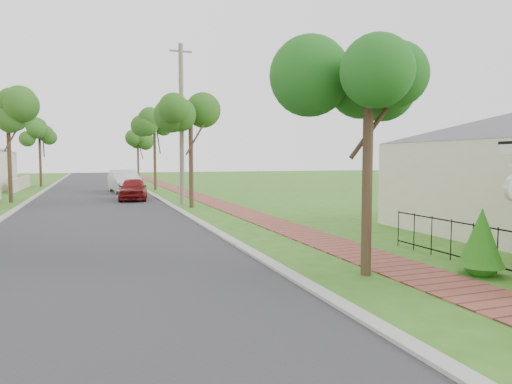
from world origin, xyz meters
TOP-DOWN VIEW (x-y plane):
  - ground at (0.00, 0.00)m, footprint 160.00×160.00m
  - road at (-3.00, 20.00)m, footprint 7.00×120.00m
  - kerb_right at (0.65, 20.00)m, footprint 0.30×120.00m
  - kerb_left at (-6.65, 20.00)m, footprint 0.30×120.00m
  - sidewalk at (3.25, 20.00)m, footprint 1.50×120.00m
  - street_trees at (-2.87, 26.84)m, footprint 10.70×37.65m
  - parked_car_red at (-0.91, 21.14)m, footprint 2.04×4.02m
  - parked_car_white at (-1.00, 27.72)m, footprint 2.23×5.12m
  - near_tree at (2.20, 1.50)m, footprint 2.10×2.10m
  - utility_pole at (1.35, 17.68)m, footprint 1.20×0.24m

SIDE VIEW (x-z plane):
  - ground at x=0.00m, z-range 0.00..0.00m
  - road at x=-3.00m, z-range -0.01..0.01m
  - kerb_right at x=0.65m, z-range -0.05..0.05m
  - kerb_left at x=-6.65m, z-range -0.05..0.05m
  - sidewalk at x=3.25m, z-range -0.01..0.01m
  - parked_car_red at x=-0.91m, z-range 0.00..1.31m
  - parked_car_white at x=-1.00m, z-range 0.00..1.64m
  - near_tree at x=2.20m, z-range 1.59..6.97m
  - utility_pole at x=1.35m, z-range 0.06..8.54m
  - street_trees at x=-2.87m, z-range 1.59..7.48m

